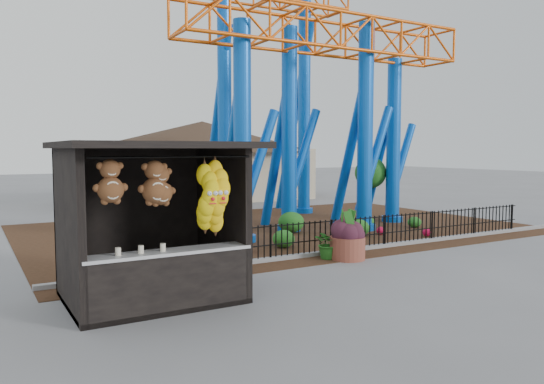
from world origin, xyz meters
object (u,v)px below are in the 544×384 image
roller_coaster (300,58)px  potted_plant (329,243)px  prize_booth (155,225)px  terracotta_planter (347,248)px

roller_coaster → potted_plant: 8.73m
prize_booth → potted_plant: prize_booth is taller
terracotta_planter → prize_booth: bearing=-167.1°
prize_booth → roller_coaster: bearing=42.0°
roller_coaster → potted_plant: roller_coaster is taller
roller_coaster → terracotta_planter: 8.90m
prize_booth → terracotta_planter: size_ratio=3.65×
roller_coaster → terracotta_planter: (-2.36, -6.00, -6.13)m
roller_coaster → terracotta_planter: size_ratio=11.47×
prize_booth → potted_plant: bearing=16.8°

